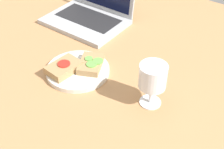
% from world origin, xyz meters
% --- Properties ---
extents(wooden_table, '(1.40, 1.40, 0.03)m').
position_xyz_m(wooden_table, '(0.00, 0.00, 0.01)').
color(wooden_table, '#B27F51').
rests_on(wooden_table, ground).
extents(plate, '(0.21, 0.21, 0.02)m').
position_xyz_m(plate, '(-0.04, -0.07, 0.04)').
color(plate, silver).
rests_on(plate, wooden_table).
extents(sandwich_with_tomato, '(0.09, 0.12, 0.03)m').
position_xyz_m(sandwich_with_tomato, '(-0.07, -0.11, 0.06)').
color(sandwich_with_tomato, '#A88456').
rests_on(sandwich_with_tomato, plate).
extents(sandwich_with_cucumber, '(0.11, 0.13, 0.03)m').
position_xyz_m(sandwich_with_cucumber, '(-0.01, -0.04, 0.06)').
color(sandwich_with_cucumber, '#A88456').
rests_on(sandwich_with_cucumber, plate).
extents(wine_glass, '(0.08, 0.08, 0.14)m').
position_xyz_m(wine_glass, '(0.23, -0.05, 0.13)').
color(wine_glass, white).
rests_on(wine_glass, wooden_table).
extents(laptop, '(0.32, 0.26, 0.23)m').
position_xyz_m(laptop, '(-0.23, 0.23, 0.08)').
color(laptop, '#ADAFB5').
rests_on(laptop, wooden_table).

